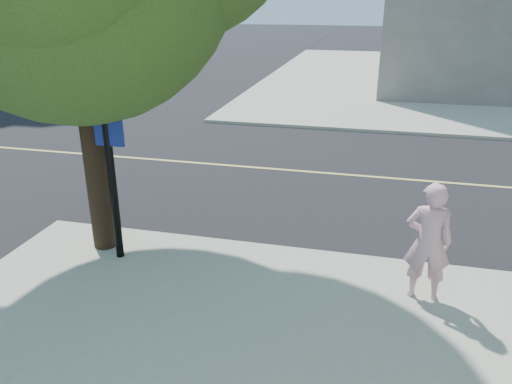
# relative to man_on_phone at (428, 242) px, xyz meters

# --- Properties ---
(ground) EXTENTS (140.00, 140.00, 0.00)m
(ground) POSITION_rel_man_on_phone_xyz_m (-6.01, 1.10, -1.04)
(ground) COLOR black
(ground) RESTS_ON ground
(road_ew) EXTENTS (140.00, 9.00, 0.01)m
(road_ew) POSITION_rel_man_on_phone_xyz_m (-6.01, 5.60, -1.04)
(road_ew) COLOR black
(road_ew) RESTS_ON ground
(man_on_phone) EXTENTS (0.68, 0.45, 1.84)m
(man_on_phone) POSITION_rel_man_on_phone_xyz_m (0.00, 0.00, 0.00)
(man_on_phone) COLOR #D9A3B0
(man_on_phone) RESTS_ON sidewalk_se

